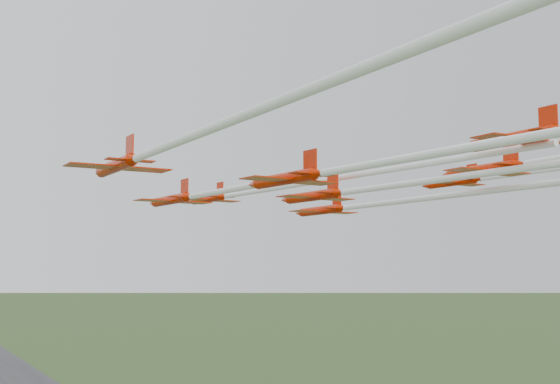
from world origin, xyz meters
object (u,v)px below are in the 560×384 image
jet_row3_left (179,141)px  jet_row4_left (359,166)px  jet_lead (269,189)px  jet_row2_right (405,201)px  jet_row3_mid (380,187)px  jet_row2_left (222,191)px

jet_row3_left → jet_row4_left: bearing=-36.8°
jet_lead → jet_row4_left: jet_lead is taller
jet_row3_left → jet_row2_right: bearing=20.4°
jet_row2_right → jet_row3_mid: size_ratio=1.38×
jet_row3_left → jet_row2_left: bearing=54.6°
jet_row2_right → jet_row4_left: (-20.90, -19.78, -0.06)m
jet_lead → jet_row3_mid: jet_lead is taller
jet_row2_left → jet_row4_left: bearing=-94.6°
jet_row2_left → jet_row3_left: 19.13m
jet_lead → jet_row4_left: bearing=-112.6°
jet_lead → jet_row3_mid: (-0.94, -22.42, -1.98)m
jet_row2_right → jet_row3_left: (-31.51, -11.93, 2.01)m
jet_row2_left → jet_row4_left: size_ratio=1.21×
jet_row2_left → jet_row3_mid: (9.80, -12.86, -0.33)m
jet_lead → jet_row3_left: jet_row3_left is taller
jet_row2_left → jet_row2_right: size_ratio=0.81×
jet_row2_left → jet_row3_mid: size_ratio=1.11×
jet_row3_left → jet_row4_left: 13.37m
jet_row2_right → jet_row3_mid: 14.15m
jet_lead → jet_row2_right: 16.57m
jet_row2_left → jet_lead: bearing=37.9°
jet_row3_mid → jet_row4_left: bearing=-137.7°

